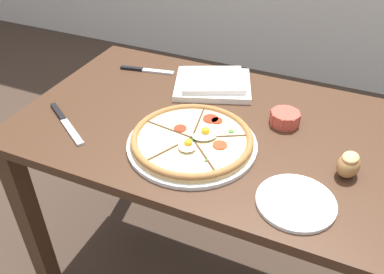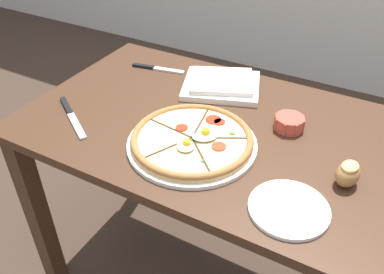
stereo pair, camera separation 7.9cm
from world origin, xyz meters
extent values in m
plane|color=#3D2D23|center=(0.00, 0.00, 0.00)|extent=(12.00, 12.00, 0.00)
cube|color=#422819|center=(0.00, 0.00, 0.73)|extent=(1.19, 0.72, 0.03)
cube|color=#422819|center=(-0.54, -0.31, 0.36)|extent=(0.06, 0.06, 0.71)
cube|color=#422819|center=(-0.54, 0.31, 0.36)|extent=(0.06, 0.06, 0.71)
cube|color=#422819|center=(0.54, 0.31, 0.36)|extent=(0.06, 0.06, 0.71)
cylinder|color=white|center=(-0.02, -0.13, 0.75)|extent=(0.36, 0.36, 0.01)
cylinder|color=tan|center=(-0.02, -0.13, 0.76)|extent=(0.34, 0.34, 0.01)
cylinder|color=beige|center=(-0.02, -0.13, 0.77)|extent=(0.31, 0.31, 0.00)
torus|color=#A36B38|center=(-0.02, -0.13, 0.77)|extent=(0.34, 0.34, 0.02)
cube|color=#472D19|center=(0.03, -0.18, 0.77)|extent=(0.11, 0.11, 0.00)
cube|color=#472D19|center=(0.04, -0.09, 0.77)|extent=(0.14, 0.08, 0.00)
cube|color=#472D19|center=(-0.04, -0.05, 0.77)|extent=(0.03, 0.15, 0.00)
cube|color=#472D19|center=(-0.10, -0.12, 0.77)|extent=(0.15, 0.03, 0.00)
cube|color=#472D19|center=(-0.06, -0.20, 0.77)|extent=(0.07, 0.14, 0.00)
cylinder|color=red|center=(0.01, -0.02, 0.77)|extent=(0.03, 0.03, 0.00)
cylinder|color=red|center=(-0.07, -0.10, 0.77)|extent=(0.04, 0.04, 0.00)
cylinder|color=red|center=(0.01, -0.10, 0.77)|extent=(0.04, 0.04, 0.00)
cylinder|color=red|center=(-0.01, -0.02, 0.77)|extent=(0.05, 0.05, 0.00)
cylinder|color=red|center=(0.06, -0.13, 0.77)|extent=(0.04, 0.04, 0.00)
ellipsoid|color=white|center=(0.01, -0.11, 0.78)|extent=(0.08, 0.08, 0.01)
sphere|color=#F4AD1E|center=(0.01, -0.10, 0.78)|extent=(0.03, 0.03, 0.03)
ellipsoid|color=white|center=(-0.02, -0.18, 0.78)|extent=(0.07, 0.07, 0.01)
sphere|color=#F4AD1E|center=(-0.01, -0.17, 0.78)|extent=(0.02, 0.02, 0.02)
cylinder|color=#477A2D|center=(0.07, -0.06, 0.77)|extent=(0.02, 0.02, 0.00)
cylinder|color=#386B23|center=(0.05, -0.20, 0.77)|extent=(0.01, 0.01, 0.00)
cylinder|color=#386B23|center=(-0.02, -0.12, 0.77)|extent=(0.01, 0.01, 0.00)
cylinder|color=#2D5B1E|center=(-0.02, -0.14, 0.77)|extent=(0.01, 0.01, 0.00)
cylinder|color=#C64C3D|center=(0.19, 0.08, 0.76)|extent=(0.08, 0.08, 0.04)
cylinder|color=beige|center=(0.19, 0.08, 0.77)|extent=(0.07, 0.07, 0.02)
cylinder|color=#C64C3D|center=(0.23, 0.08, 0.76)|extent=(0.01, 0.01, 0.04)
cylinder|color=#C64C3D|center=(0.22, 0.11, 0.76)|extent=(0.01, 0.01, 0.04)
cylinder|color=#C64C3D|center=(0.19, 0.12, 0.76)|extent=(0.01, 0.01, 0.04)
cylinder|color=#C64C3D|center=(0.16, 0.11, 0.76)|extent=(0.01, 0.01, 0.04)
cylinder|color=#C64C3D|center=(0.14, 0.08, 0.76)|extent=(0.01, 0.01, 0.04)
cylinder|color=#C64C3D|center=(0.16, 0.05, 0.76)|extent=(0.01, 0.01, 0.04)
cylinder|color=#C64C3D|center=(0.19, 0.04, 0.76)|extent=(0.01, 0.01, 0.04)
cylinder|color=#C64C3D|center=(0.22, 0.05, 0.76)|extent=(0.01, 0.01, 0.04)
cube|color=silver|center=(-0.09, 0.20, 0.75)|extent=(0.31, 0.29, 0.02)
cube|color=silver|center=(-0.09, 0.20, 0.77)|extent=(0.26, 0.25, 0.02)
ellipsoid|color=#A3703D|center=(0.38, -0.08, 0.77)|extent=(0.07, 0.08, 0.06)
ellipsoid|color=tan|center=(0.38, -0.08, 0.80)|extent=(0.05, 0.06, 0.02)
cube|color=silver|center=(-0.31, 0.22, 0.75)|extent=(0.12, 0.04, 0.01)
cube|color=black|center=(-0.41, 0.20, 0.75)|extent=(0.09, 0.03, 0.01)
cube|color=silver|center=(-0.37, -0.21, 0.75)|extent=(0.13, 0.10, 0.01)
cube|color=black|center=(-0.47, -0.14, 0.75)|extent=(0.10, 0.07, 0.01)
cylinder|color=white|center=(0.29, -0.23, 0.75)|extent=(0.19, 0.19, 0.01)
camera|label=1|loc=(0.34, -0.95, 1.44)|focal=38.00mm
camera|label=2|loc=(0.41, -0.91, 1.44)|focal=38.00mm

